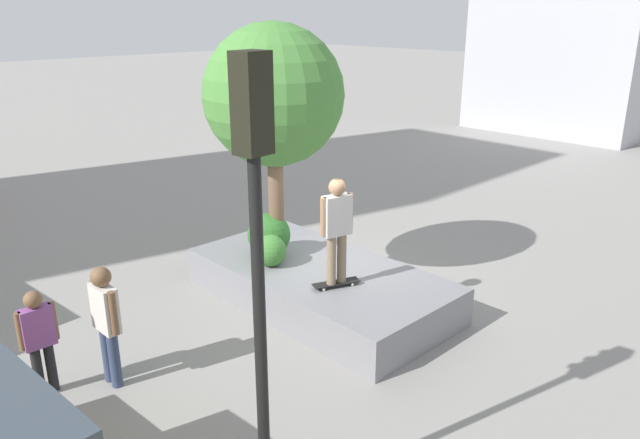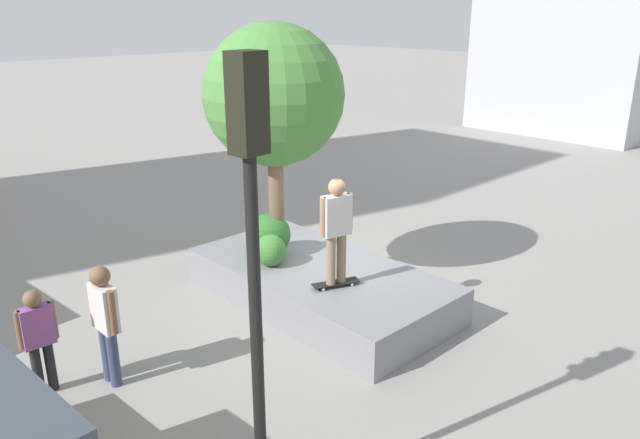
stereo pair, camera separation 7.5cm
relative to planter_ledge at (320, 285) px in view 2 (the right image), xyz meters
name	(u,v)px [view 2 (the right image)]	position (x,y,z in m)	size (l,w,h in m)	color
ground_plane	(320,293)	(0.27, -0.25, -0.34)	(120.00, 120.00, 0.00)	gray
planter_ledge	(320,285)	(0.00, 0.00, 0.00)	(4.76, 2.43, 0.67)	gray
plaza_tree	(274,96)	(0.99, 0.15, 3.25)	(2.44, 2.44, 4.16)	brown
boxwood_shrub	(270,250)	(0.68, 0.56, 0.62)	(0.57, 0.57, 0.57)	#3D7A33
hedge_clump	(269,234)	(1.09, 0.26, 0.73)	(0.80, 0.80, 0.80)	#2D6628
skateboard	(336,283)	(-0.74, 0.34, 0.39)	(0.49, 0.82, 0.07)	black
skateboarder	(336,224)	(-0.74, 0.34, 1.43)	(0.30, 0.59, 1.77)	#847056
traffic_light_median	(251,226)	(-3.09, 3.77, 2.85)	(0.35, 0.30, 4.68)	black
pedestrian_crossing	(38,334)	(0.62, 4.60, 0.55)	(0.24, 0.52, 1.53)	black
bystander_watching	(105,317)	(0.21, 3.84, 0.69)	(0.60, 0.27, 1.77)	navy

